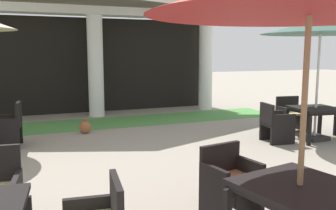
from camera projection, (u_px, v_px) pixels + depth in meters
The scene contains 10 objects.
background_pavilion at pixel (93, 6), 10.85m from camera, with size 8.71×3.14×4.24m.
lawn_strip at pixel (105, 123), 10.12m from camera, with size 10.51×1.71×0.01m, color #519347.
patio_table_near_foreground at pixel (316, 112), 8.09m from camera, with size 1.09×1.09×0.73m.
patio_umbrella_near_foreground at pixel (321, 28), 7.83m from camera, with size 2.56×2.56×2.72m.
patio_chair_near_foreground_north at pixel (291, 115), 9.07m from camera, with size 0.70×0.62×0.85m.
patio_chair_near_foreground_west at pixel (276, 124), 7.91m from camera, with size 0.64×0.64×0.86m.
patio_table_mid_left at pixel (299, 194), 3.40m from camera, with size 1.17×1.17×0.73m.
patio_chair_mid_left_north at pixel (230, 184), 4.25m from camera, with size 0.67×0.59×0.87m.
patio_chair_far_back_east at pixel (9, 127), 7.47m from camera, with size 0.60×0.68×0.94m.
terracotta_urn at pixel (85, 127), 8.78m from camera, with size 0.28×0.28×0.39m.
Camera 1 is at (-2.03, -2.01, 1.96)m, focal length 38.77 mm.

